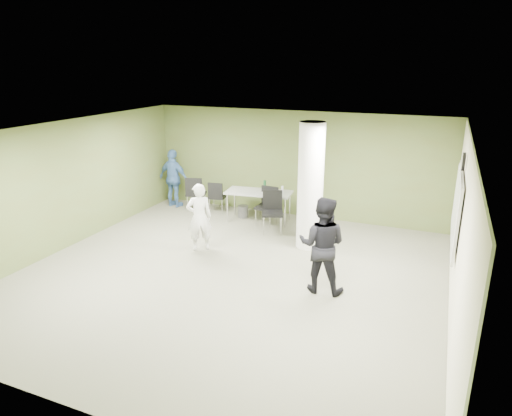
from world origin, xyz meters
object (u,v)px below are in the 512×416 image
at_px(chair_back_left, 195,191).
at_px(woman_white, 199,217).
at_px(folding_table, 259,193).
at_px(man_black, 322,245).
at_px(man_blue, 174,178).

xyz_separation_m(chair_back_left, woman_white, (1.46, -2.35, 0.18)).
height_order(chair_back_left, woman_white, woman_white).
distance_m(folding_table, chair_back_left, 1.95).
distance_m(chair_back_left, woman_white, 2.77).
xyz_separation_m(folding_table, man_black, (2.47, -3.08, 0.14)).
bearing_deg(chair_back_left, folding_table, 162.75).
relative_size(woman_white, man_blue, 0.92).
bearing_deg(woman_white, chair_back_left, -94.84).
height_order(folding_table, woman_white, woman_white).
bearing_deg(man_blue, folding_table, -178.07).
relative_size(woman_white, man_black, 0.85).
height_order(folding_table, man_black, man_black).
height_order(chair_back_left, man_blue, man_blue).
xyz_separation_m(chair_back_left, man_black, (4.41, -3.16, 0.31)).
bearing_deg(woman_white, folding_table, -138.75).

